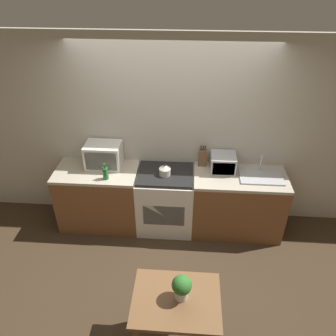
# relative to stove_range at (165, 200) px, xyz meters

# --- Properties ---
(ground_plane) EXTENTS (16.00, 16.00, 0.00)m
(ground_plane) POSITION_rel_stove_range_xyz_m (0.06, -0.62, -0.45)
(ground_plane) COLOR #3D2D1E
(wall_back) EXTENTS (10.00, 0.06, 2.60)m
(wall_back) POSITION_rel_stove_range_xyz_m (0.06, 0.34, 0.85)
(wall_back) COLOR beige
(wall_back) RESTS_ON ground_plane
(counter_left_run) EXTENTS (1.10, 0.62, 0.90)m
(counter_left_run) POSITION_rel_stove_range_xyz_m (-0.93, 0.00, 0.00)
(counter_left_run) COLOR brown
(counter_left_run) RESTS_ON ground_plane
(counter_right_run) EXTENTS (1.21, 0.62, 0.90)m
(counter_right_run) POSITION_rel_stove_range_xyz_m (0.98, 0.00, 0.00)
(counter_right_run) COLOR brown
(counter_right_run) RESTS_ON ground_plane
(stove_range) EXTENTS (0.76, 0.62, 0.90)m
(stove_range) POSITION_rel_stove_range_xyz_m (0.00, 0.00, 0.00)
(stove_range) COLOR silver
(stove_range) RESTS_ON ground_plane
(kettle) EXTENTS (0.15, 0.15, 0.16)m
(kettle) POSITION_rel_stove_range_xyz_m (-0.00, -0.03, 0.52)
(kettle) COLOR beige
(kettle) RESTS_ON stove_range
(microwave) EXTENTS (0.47, 0.33, 0.33)m
(microwave) POSITION_rel_stove_range_xyz_m (-0.83, 0.12, 0.62)
(microwave) COLOR silver
(microwave) RESTS_ON counter_left_run
(bottle) EXTENTS (0.07, 0.07, 0.23)m
(bottle) POSITION_rel_stove_range_xyz_m (-0.75, -0.18, 0.54)
(bottle) COLOR #1E662D
(bottle) RESTS_ON counter_left_run
(knife_block) EXTENTS (0.11, 0.06, 0.31)m
(knife_block) POSITION_rel_stove_range_xyz_m (0.48, 0.23, 0.57)
(knife_block) COLOR brown
(knife_block) RESTS_ON counter_right_run
(toaster_oven) EXTENTS (0.32, 0.31, 0.23)m
(toaster_oven) POSITION_rel_stove_range_xyz_m (0.75, 0.13, 0.57)
(toaster_oven) COLOR #ADAFB5
(toaster_oven) RESTS_ON counter_right_run
(sink_basin) EXTENTS (0.55, 0.36, 0.24)m
(sink_basin) POSITION_rel_stove_range_xyz_m (1.24, 0.01, 0.47)
(sink_basin) COLOR #ADAFB5
(sink_basin) RESTS_ON counter_right_run
(dining_table) EXTENTS (0.79, 0.61, 0.76)m
(dining_table) POSITION_rel_stove_range_xyz_m (0.24, -1.75, 0.19)
(dining_table) COLOR brown
(dining_table) RESTS_ON ground_plane
(potted_plant) EXTENTS (0.18, 0.18, 0.26)m
(potted_plant) POSITION_rel_stove_range_xyz_m (0.28, -1.73, 0.46)
(potted_plant) COLOR beige
(potted_plant) RESTS_ON dining_table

